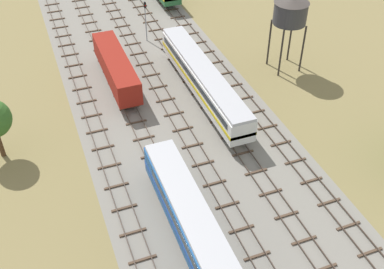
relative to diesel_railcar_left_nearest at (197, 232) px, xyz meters
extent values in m
plane|color=olive|center=(4.46, 28.38, -2.60)|extent=(480.00, 480.00, 0.00)
cube|color=gray|center=(4.46, 28.38, -2.59)|extent=(21.86, 176.00, 0.01)
cube|color=#47382D|center=(-5.18, 29.38, -2.38)|extent=(0.07, 126.00, 0.15)
cube|color=#47382D|center=(-3.75, 29.38, -2.38)|extent=(0.07, 126.00, 0.15)
cube|color=brown|center=(-4.46, 0.88, -2.53)|extent=(2.40, 0.22, 0.14)
cube|color=brown|center=(-4.46, 3.88, -2.53)|extent=(2.40, 0.22, 0.14)
cube|color=brown|center=(-4.46, 6.88, -2.53)|extent=(2.40, 0.22, 0.14)
cube|color=brown|center=(-4.46, 9.88, -2.53)|extent=(2.40, 0.22, 0.14)
cube|color=brown|center=(-4.46, 12.88, -2.53)|extent=(2.40, 0.22, 0.14)
cube|color=brown|center=(-4.46, 15.88, -2.53)|extent=(2.40, 0.22, 0.14)
cube|color=brown|center=(-4.46, 18.88, -2.53)|extent=(2.40, 0.22, 0.14)
cube|color=brown|center=(-4.46, 21.88, -2.53)|extent=(2.40, 0.22, 0.14)
cube|color=brown|center=(-4.46, 24.88, -2.53)|extent=(2.40, 0.22, 0.14)
cube|color=brown|center=(-4.46, 27.88, -2.53)|extent=(2.40, 0.22, 0.14)
cube|color=brown|center=(-4.46, 30.88, -2.53)|extent=(2.40, 0.22, 0.14)
cube|color=brown|center=(-4.46, 33.88, -2.53)|extent=(2.40, 0.22, 0.14)
cube|color=brown|center=(-4.46, 36.88, -2.53)|extent=(2.40, 0.22, 0.14)
cube|color=brown|center=(-4.46, 39.88, -2.53)|extent=(2.40, 0.22, 0.14)
cube|color=brown|center=(-4.46, 42.88, -2.53)|extent=(2.40, 0.22, 0.14)
cube|color=brown|center=(-4.46, 45.88, -2.53)|extent=(2.40, 0.22, 0.14)
cube|color=brown|center=(-4.46, 48.88, -2.53)|extent=(2.40, 0.22, 0.14)
cube|color=brown|center=(-4.46, 51.88, -2.53)|extent=(2.40, 0.22, 0.14)
cube|color=brown|center=(-4.46, 54.88, -2.53)|extent=(2.40, 0.22, 0.14)
cube|color=#47382D|center=(-0.72, 29.38, -2.38)|extent=(0.07, 126.00, 0.15)
cube|color=#47382D|center=(0.72, 29.38, -2.38)|extent=(0.07, 126.00, 0.15)
cube|color=brown|center=(0.00, 0.88, -2.53)|extent=(2.40, 0.22, 0.14)
cube|color=brown|center=(0.00, 3.88, -2.53)|extent=(2.40, 0.22, 0.14)
cube|color=brown|center=(0.00, 6.88, -2.53)|extent=(2.40, 0.22, 0.14)
cube|color=brown|center=(0.00, 9.88, -2.53)|extent=(2.40, 0.22, 0.14)
cube|color=brown|center=(0.00, 12.88, -2.53)|extent=(2.40, 0.22, 0.14)
cube|color=brown|center=(0.00, 15.88, -2.53)|extent=(2.40, 0.22, 0.14)
cube|color=brown|center=(0.00, 18.88, -2.53)|extent=(2.40, 0.22, 0.14)
cube|color=brown|center=(0.00, 21.88, -2.53)|extent=(2.40, 0.22, 0.14)
cube|color=brown|center=(0.00, 24.88, -2.53)|extent=(2.40, 0.22, 0.14)
cube|color=brown|center=(0.00, 27.88, -2.53)|extent=(2.40, 0.22, 0.14)
cube|color=brown|center=(0.00, 30.88, -2.53)|extent=(2.40, 0.22, 0.14)
cube|color=brown|center=(0.00, 33.88, -2.53)|extent=(2.40, 0.22, 0.14)
cube|color=brown|center=(0.00, 36.88, -2.53)|extent=(2.40, 0.22, 0.14)
cube|color=brown|center=(0.00, 39.88, -2.53)|extent=(2.40, 0.22, 0.14)
cube|color=brown|center=(0.00, 42.88, -2.53)|extent=(2.40, 0.22, 0.14)
cube|color=brown|center=(0.00, 45.88, -2.53)|extent=(2.40, 0.22, 0.14)
cube|color=brown|center=(0.00, 48.88, -2.53)|extent=(2.40, 0.22, 0.14)
cube|color=brown|center=(0.00, 51.88, -2.53)|extent=(2.40, 0.22, 0.14)
cube|color=brown|center=(0.00, 54.88, -2.53)|extent=(2.40, 0.22, 0.14)
cube|color=#47382D|center=(3.75, 29.38, -2.38)|extent=(0.07, 126.00, 0.15)
cube|color=#47382D|center=(5.18, 29.38, -2.38)|extent=(0.07, 126.00, 0.15)
cube|color=brown|center=(4.46, -2.12, -2.53)|extent=(2.40, 0.22, 0.14)
cube|color=brown|center=(4.46, 0.88, -2.53)|extent=(2.40, 0.22, 0.14)
cube|color=brown|center=(4.46, 3.88, -2.53)|extent=(2.40, 0.22, 0.14)
cube|color=brown|center=(4.46, 6.88, -2.53)|extent=(2.40, 0.22, 0.14)
cube|color=brown|center=(4.46, 9.88, -2.53)|extent=(2.40, 0.22, 0.14)
cube|color=brown|center=(4.46, 12.88, -2.53)|extent=(2.40, 0.22, 0.14)
cube|color=brown|center=(4.46, 15.88, -2.53)|extent=(2.40, 0.22, 0.14)
cube|color=brown|center=(4.46, 18.88, -2.53)|extent=(2.40, 0.22, 0.14)
cube|color=brown|center=(4.46, 21.88, -2.53)|extent=(2.40, 0.22, 0.14)
cube|color=brown|center=(4.46, 24.88, -2.53)|extent=(2.40, 0.22, 0.14)
cube|color=brown|center=(4.46, 27.88, -2.53)|extent=(2.40, 0.22, 0.14)
cube|color=brown|center=(4.46, 30.88, -2.53)|extent=(2.40, 0.22, 0.14)
cube|color=brown|center=(4.46, 33.88, -2.53)|extent=(2.40, 0.22, 0.14)
cube|color=brown|center=(4.46, 36.88, -2.53)|extent=(2.40, 0.22, 0.14)
cube|color=brown|center=(4.46, 39.88, -2.53)|extent=(2.40, 0.22, 0.14)
cube|color=brown|center=(4.46, 42.88, -2.53)|extent=(2.40, 0.22, 0.14)
cube|color=brown|center=(4.46, 45.88, -2.53)|extent=(2.40, 0.22, 0.14)
cube|color=brown|center=(4.46, 48.88, -2.53)|extent=(2.40, 0.22, 0.14)
cube|color=brown|center=(4.46, 51.88, -2.53)|extent=(2.40, 0.22, 0.14)
cube|color=#47382D|center=(8.21, 29.38, -2.38)|extent=(0.07, 126.00, 0.15)
cube|color=#47382D|center=(9.65, 29.38, -2.38)|extent=(0.07, 126.00, 0.15)
cube|color=brown|center=(8.93, -5.12, -2.53)|extent=(2.40, 0.22, 0.14)
cube|color=brown|center=(8.93, -2.12, -2.53)|extent=(2.40, 0.22, 0.14)
cube|color=brown|center=(8.93, 0.88, -2.53)|extent=(2.40, 0.22, 0.14)
cube|color=brown|center=(8.93, 3.88, -2.53)|extent=(2.40, 0.22, 0.14)
cube|color=brown|center=(8.93, 6.88, -2.53)|extent=(2.40, 0.22, 0.14)
cube|color=brown|center=(8.93, 9.88, -2.53)|extent=(2.40, 0.22, 0.14)
cube|color=brown|center=(8.93, 12.88, -2.53)|extent=(2.40, 0.22, 0.14)
cube|color=brown|center=(8.93, 15.88, -2.53)|extent=(2.40, 0.22, 0.14)
cube|color=brown|center=(8.93, 18.88, -2.53)|extent=(2.40, 0.22, 0.14)
cube|color=brown|center=(8.93, 21.88, -2.53)|extent=(2.40, 0.22, 0.14)
cube|color=brown|center=(8.93, 24.88, -2.53)|extent=(2.40, 0.22, 0.14)
cube|color=brown|center=(8.93, 27.88, -2.53)|extent=(2.40, 0.22, 0.14)
cube|color=brown|center=(8.93, 30.88, -2.53)|extent=(2.40, 0.22, 0.14)
cube|color=brown|center=(8.93, 33.88, -2.53)|extent=(2.40, 0.22, 0.14)
cube|color=brown|center=(8.93, 36.88, -2.53)|extent=(2.40, 0.22, 0.14)
cube|color=brown|center=(8.93, 39.88, -2.53)|extent=(2.40, 0.22, 0.14)
cube|color=brown|center=(8.93, 42.88, -2.53)|extent=(2.40, 0.22, 0.14)
cube|color=brown|center=(8.93, 45.88, -2.53)|extent=(2.40, 0.22, 0.14)
cube|color=brown|center=(8.93, 48.88, -2.53)|extent=(2.40, 0.22, 0.14)
cube|color=brown|center=(8.93, 51.88, -2.53)|extent=(2.40, 0.22, 0.14)
cube|color=#47382D|center=(12.68, 29.38, -2.38)|extent=(0.07, 126.00, 0.15)
cube|color=#47382D|center=(14.11, 29.38, -2.38)|extent=(0.07, 126.00, 0.15)
cube|color=brown|center=(13.39, -5.12, -2.53)|extent=(2.40, 0.22, 0.14)
cube|color=brown|center=(13.39, -2.12, -2.53)|extent=(2.40, 0.22, 0.14)
cube|color=brown|center=(13.39, 0.88, -2.53)|extent=(2.40, 0.22, 0.14)
cube|color=brown|center=(13.39, 3.88, -2.53)|extent=(2.40, 0.22, 0.14)
cube|color=brown|center=(13.39, 6.88, -2.53)|extent=(2.40, 0.22, 0.14)
cube|color=brown|center=(13.39, 9.88, -2.53)|extent=(2.40, 0.22, 0.14)
cube|color=brown|center=(13.39, 12.88, -2.53)|extent=(2.40, 0.22, 0.14)
cube|color=brown|center=(13.39, 15.88, -2.53)|extent=(2.40, 0.22, 0.14)
cube|color=brown|center=(13.39, 18.88, -2.53)|extent=(2.40, 0.22, 0.14)
cube|color=brown|center=(13.39, 21.88, -2.53)|extent=(2.40, 0.22, 0.14)
cube|color=brown|center=(13.39, 24.88, -2.53)|extent=(2.40, 0.22, 0.14)
cube|color=brown|center=(13.39, 27.88, -2.53)|extent=(2.40, 0.22, 0.14)
cube|color=brown|center=(13.39, 30.88, -2.53)|extent=(2.40, 0.22, 0.14)
cube|color=brown|center=(13.39, 33.88, -2.53)|extent=(2.40, 0.22, 0.14)
cube|color=brown|center=(13.39, 36.88, -2.53)|extent=(2.40, 0.22, 0.14)
cube|color=brown|center=(13.39, 39.88, -2.53)|extent=(2.40, 0.22, 0.14)
cube|color=brown|center=(13.39, 42.88, -2.53)|extent=(2.40, 0.22, 0.14)
cube|color=brown|center=(13.39, 45.88, -2.53)|extent=(2.40, 0.22, 0.14)
cube|color=brown|center=(13.39, 48.88, -2.53)|extent=(2.40, 0.22, 0.14)
cube|color=#194C8C|center=(0.00, 0.01, -0.17)|extent=(2.90, 20.00, 2.60)
cube|color=#193F99|center=(0.00, 0.01, -0.43)|extent=(2.96, 20.00, 0.44)
cube|color=black|center=(0.00, -0.99, 0.48)|extent=(2.96, 16.80, 0.70)
cube|color=#B7B7BC|center=(0.00, 0.01, 1.31)|extent=(2.67, 20.00, 0.36)
cube|color=#193F99|center=(0.00, 10.26, -0.30)|extent=(2.67, 0.50, 2.34)
cylinder|color=black|center=(-0.72, 6.11, -1.89)|extent=(0.13, 0.84, 0.84)
cylinder|color=black|center=(0.72, 6.11, -1.89)|extent=(0.13, 0.84, 0.84)
cylinder|color=black|center=(-0.72, 7.91, -1.89)|extent=(0.13, 0.84, 0.84)
cylinder|color=black|center=(0.72, 7.91, -1.89)|extent=(0.13, 0.84, 0.84)
cube|color=black|center=(0.00, 7.01, -1.89)|extent=(1.68, 2.20, 0.24)
cube|color=white|center=(8.93, 21.02, -0.17)|extent=(2.90, 22.00, 2.60)
cube|color=yellow|center=(8.93, 21.02, -0.43)|extent=(2.96, 22.00, 0.40)
cube|color=black|center=(8.93, 21.02, 0.48)|extent=(2.96, 20.24, 0.70)
cube|color=#B7B7BC|center=(8.93, 21.02, 1.31)|extent=(2.67, 22.00, 0.36)
cylinder|color=black|center=(8.21, 28.48, -1.89)|extent=(0.13, 0.84, 0.84)
cylinder|color=black|center=(9.65, 28.48, -1.89)|extent=(0.13, 0.84, 0.84)
cylinder|color=black|center=(8.21, 30.28, -1.89)|extent=(0.13, 0.84, 0.84)
cylinder|color=black|center=(9.65, 30.28, -1.89)|extent=(0.13, 0.84, 0.84)
cube|color=black|center=(8.93, 29.38, -1.89)|extent=(1.68, 2.20, 0.24)
cylinder|color=black|center=(8.21, 11.76, -1.89)|extent=(0.13, 0.84, 0.84)
cylinder|color=black|center=(9.65, 11.76, -1.89)|extent=(0.13, 0.84, 0.84)
cylinder|color=black|center=(8.21, 13.56, -1.89)|extent=(0.13, 0.84, 0.84)
cylinder|color=black|center=(9.65, 13.56, -1.89)|extent=(0.13, 0.84, 0.84)
cube|color=black|center=(8.93, 12.66, -1.89)|extent=(1.68, 2.20, 0.24)
cube|color=maroon|center=(0.00, 27.48, -0.11)|extent=(2.80, 14.00, 2.80)
cube|color=black|center=(1.43, 27.48, -0.25)|extent=(0.08, 2.80, 2.24)
cylinder|color=black|center=(-0.72, 31.34, -1.91)|extent=(0.13, 0.80, 0.80)
cylinder|color=black|center=(0.72, 31.34, -1.91)|extent=(0.13, 0.80, 0.80)
cylinder|color=black|center=(-0.72, 33.14, -1.91)|extent=(0.13, 0.80, 0.80)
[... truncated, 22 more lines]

